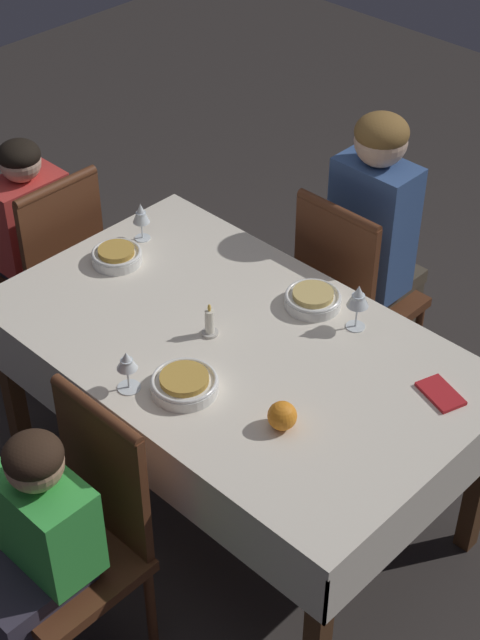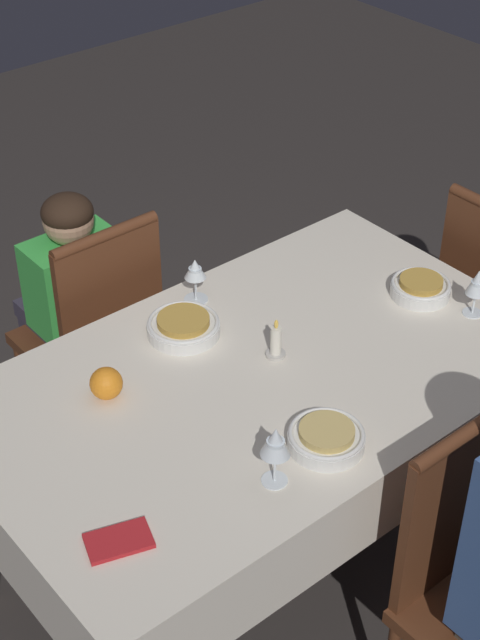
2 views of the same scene
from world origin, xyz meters
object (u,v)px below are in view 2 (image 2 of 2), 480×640
(chair_south, at_px, (480,583))
(wine_glass_east, at_px, (477,284))
(bowl_south, at_px, (326,437))
(bowl_north, at_px, (183,326))
(dining_table, at_px, (260,396))
(person_child_green, at_px, (69,302))
(chair_north, at_px, (97,332))
(napkin_red_folded, at_px, (119,541))
(wine_glass_south, at_px, (276,444))
(orange_fruit, at_px, (106,383))
(candle_centerpiece, at_px, (276,343))
(bowl_east, at_px, (421,287))
(wine_glass_north, at_px, (195,271))

(chair_south, relative_size, wine_glass_east, 6.27)
(bowl_south, distance_m, bowl_north, 0.58)
(wine_glass_east, bearing_deg, dining_table, 164.07)
(person_child_green, height_order, bowl_south, person_child_green)
(chair_north, relative_size, bowl_south, 4.91)
(wine_glass_east, relative_size, napkin_red_folded, 0.90)
(chair_south, xyz_separation_m, napkin_red_folded, (-0.71, 0.47, 0.25))
(dining_table, height_order, person_child_green, person_child_green)
(wine_glass_south, relative_size, wine_glass_east, 1.11)
(chair_north, distance_m, orange_fruit, 0.68)
(bowl_north, xyz_separation_m, candle_centerpiece, (0.13, -0.24, 0.01))
(dining_table, relative_size, candle_centerpiece, 13.14)
(chair_south, bearing_deg, bowl_east, 53.41)
(wine_glass_south, height_order, napkin_red_folded, wine_glass_south)
(wine_glass_south, bearing_deg, chair_north, 81.55)
(napkin_red_folded, bearing_deg, chair_north, 60.77)
(dining_table, xyz_separation_m, wine_glass_east, (0.65, -0.19, 0.19))
(dining_table, height_order, chair_south, chair_south)
(wine_glass_south, xyz_separation_m, napkin_red_folded, (-0.39, 0.08, -0.11))
(bowl_south, distance_m, orange_fruit, 0.59)
(person_child_green, bearing_deg, bowl_north, 92.23)
(bowl_north, relative_size, wine_glass_north, 1.46)
(bowl_east, bearing_deg, napkin_red_folded, -169.60)
(wine_glass_east, relative_size, orange_fruit, 1.72)
(wine_glass_north, height_order, candle_centerpiece, wine_glass_north)
(dining_table, bearing_deg, napkin_red_folded, -158.11)
(chair_south, height_order, bowl_south, chair_south)
(chair_north, bearing_deg, wine_glass_north, 113.97)
(bowl_east, height_order, orange_fruit, orange_fruit)
(wine_glass_north, bearing_deg, orange_fruit, -155.80)
(chair_north, bearing_deg, person_child_green, -90.00)
(bowl_north, xyz_separation_m, bowl_east, (0.66, -0.29, 0.00))
(chair_south, xyz_separation_m, bowl_east, (0.52, 0.70, 0.27))
(person_child_green, relative_size, wine_glass_east, 6.42)
(chair_south, distance_m, bowl_north, 1.04)
(wine_glass_north, bearing_deg, napkin_red_folded, -137.87)
(chair_south, bearing_deg, bowl_north, 98.13)
(person_child_green, xyz_separation_m, candle_centerpiece, (0.16, -0.86, 0.26))
(wine_glass_east, height_order, candle_centerpiece, wine_glass_east)
(wine_glass_east, distance_m, candle_centerpiece, 0.61)
(dining_table, bearing_deg, person_child_green, 94.98)
(bowl_north, bearing_deg, chair_north, 93.06)
(wine_glass_south, relative_size, bowl_north, 0.81)
(candle_centerpiece, bearing_deg, dining_table, -159.81)
(chair_north, distance_m, wine_glass_east, 1.21)
(chair_north, height_order, orange_fruit, chair_north)
(wine_glass_south, distance_m, napkin_red_folded, 0.41)
(chair_south, distance_m, bowl_east, 0.91)
(bowl_south, height_order, bowl_east, same)
(wine_glass_east, bearing_deg, bowl_east, 106.01)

